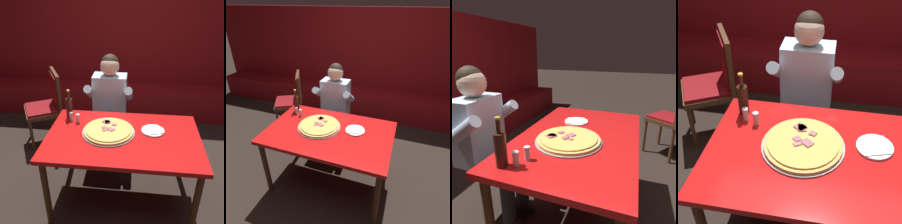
% 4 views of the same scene
% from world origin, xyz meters
% --- Properties ---
extents(ground_plane, '(24.00, 24.00, 0.00)m').
position_xyz_m(ground_plane, '(0.00, 0.00, 0.00)').
color(ground_plane, black).
extents(booth_wall_panel, '(6.80, 0.16, 1.90)m').
position_xyz_m(booth_wall_panel, '(0.00, 2.18, 0.95)').
color(booth_wall_panel, maroon).
rests_on(booth_wall_panel, ground_plane).
extents(booth_bench, '(6.46, 0.48, 0.46)m').
position_xyz_m(booth_bench, '(0.00, 1.86, 0.23)').
color(booth_bench, maroon).
rests_on(booth_bench, ground_plane).
extents(main_dining_table, '(1.36, 0.87, 0.76)m').
position_xyz_m(main_dining_table, '(0.00, 0.00, 0.68)').
color(main_dining_table, '#4C2D19').
rests_on(main_dining_table, ground_plane).
extents(pizza, '(0.48, 0.48, 0.05)m').
position_xyz_m(pizza, '(-0.14, 0.04, 0.77)').
color(pizza, '#9E9EA3').
rests_on(pizza, main_dining_table).
extents(plate_white_paper, '(0.21, 0.21, 0.02)m').
position_xyz_m(plate_white_paper, '(0.27, 0.10, 0.76)').
color(plate_white_paper, white).
rests_on(plate_white_paper, main_dining_table).
extents(beer_bottle, '(0.07, 0.07, 0.29)m').
position_xyz_m(beer_bottle, '(-0.56, 0.29, 0.87)').
color(beer_bottle, black).
rests_on(beer_bottle, main_dining_table).
extents(shaker_oregano, '(0.04, 0.04, 0.09)m').
position_xyz_m(shaker_oregano, '(-0.53, 0.22, 0.79)').
color(shaker_oregano, silver).
rests_on(shaker_oregano, main_dining_table).
extents(shaker_parmesan, '(0.04, 0.04, 0.09)m').
position_xyz_m(shaker_parmesan, '(-0.45, 0.19, 0.79)').
color(shaker_parmesan, silver).
rests_on(shaker_parmesan, main_dining_table).
extents(diner_seated_blue_shirt, '(0.53, 0.53, 1.27)m').
position_xyz_m(diner_seated_blue_shirt, '(-0.21, 0.69, 0.71)').
color(diner_seated_blue_shirt, black).
rests_on(diner_seated_blue_shirt, ground_plane).
extents(dining_chair_near_left, '(0.60, 0.60, 0.98)m').
position_xyz_m(dining_chair_near_left, '(-1.05, 0.95, 0.57)').
color(dining_chair_near_left, '#4C2D19').
rests_on(dining_chair_near_left, ground_plane).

